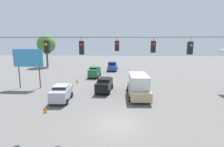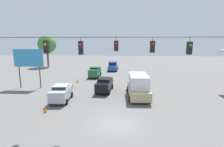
{
  "view_description": "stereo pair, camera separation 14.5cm",
  "coord_description": "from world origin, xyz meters",
  "px_view_note": "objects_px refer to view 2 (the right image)",
  "views": [
    {
      "loc": [
        -0.33,
        13.42,
        6.73
      ],
      "look_at": [
        0.88,
        -9.24,
        2.56
      ],
      "focal_mm": 28.0,
      "sensor_mm": 36.0,
      "label": 1
    },
    {
      "loc": [
        -0.47,
        13.41,
        6.73
      ],
      "look_at": [
        0.88,
        -9.24,
        2.56
      ],
      "focal_mm": 28.0,
      "sensor_mm": 36.0,
      "label": 2
    }
  ],
  "objects_px": {
    "traffic_cone_fourth": "(72,85)",
    "overhead_signal_span": "(115,64)",
    "traffic_cone_nearest": "(45,109)",
    "traffic_cone_fifth": "(77,81)",
    "sedan_silver_parked_shoulder": "(61,93)",
    "roadside_billboard": "(29,60)",
    "pickup_truck_blue_withflow_deep": "(113,66)",
    "sedan_black_withflow_mid": "(104,84)",
    "sedan_green_withflow_far": "(95,72)",
    "box_truck_tan_crossing_near": "(138,86)",
    "tree_horizon_left": "(47,44)",
    "traffic_cone_second": "(57,99)",
    "traffic_cone_third": "(65,92)"
  },
  "relations": [
    {
      "from": "overhead_signal_span",
      "to": "tree_horizon_left",
      "type": "bearing_deg",
      "value": -59.17
    },
    {
      "from": "sedan_green_withflow_far",
      "to": "traffic_cone_fifth",
      "type": "height_order",
      "value": "sedan_green_withflow_far"
    },
    {
      "from": "sedan_silver_parked_shoulder",
      "to": "traffic_cone_fifth",
      "type": "xyz_separation_m",
      "value": [
        0.47,
        -9.0,
        -0.64
      ]
    },
    {
      "from": "sedan_silver_parked_shoulder",
      "to": "roadside_billboard",
      "type": "bearing_deg",
      "value": -39.48
    },
    {
      "from": "traffic_cone_second",
      "to": "traffic_cone_fifth",
      "type": "height_order",
      "value": "same"
    },
    {
      "from": "pickup_truck_blue_withflow_deep",
      "to": "sedan_black_withflow_mid",
      "type": "distance_m",
      "value": 17.72
    },
    {
      "from": "traffic_cone_fourth",
      "to": "overhead_signal_span",
      "type": "bearing_deg",
      "value": 120.47
    },
    {
      "from": "traffic_cone_second",
      "to": "tree_horizon_left",
      "type": "xyz_separation_m",
      "value": [
        12.61,
        -27.22,
        5.67
      ]
    },
    {
      "from": "traffic_cone_nearest",
      "to": "traffic_cone_fifth",
      "type": "height_order",
      "value": "same"
    },
    {
      "from": "traffic_cone_nearest",
      "to": "traffic_cone_fifth",
      "type": "xyz_separation_m",
      "value": [
        0.07,
        -12.44,
        0.0
      ]
    },
    {
      "from": "overhead_signal_span",
      "to": "traffic_cone_fifth",
      "type": "distance_m",
      "value": 16.94
    },
    {
      "from": "roadside_billboard",
      "to": "overhead_signal_span",
      "type": "bearing_deg",
      "value": 139.37
    },
    {
      "from": "overhead_signal_span",
      "to": "box_truck_tan_crossing_near",
      "type": "distance_m",
      "value": 9.05
    },
    {
      "from": "sedan_silver_parked_shoulder",
      "to": "sedan_black_withflow_mid",
      "type": "relative_size",
      "value": 0.87
    },
    {
      "from": "traffic_cone_fourth",
      "to": "sedan_black_withflow_mid",
      "type": "bearing_deg",
      "value": 160.24
    },
    {
      "from": "overhead_signal_span",
      "to": "pickup_truck_blue_withflow_deep",
      "type": "xyz_separation_m",
      "value": [
        1.67,
        -27.64,
        -4.08
      ]
    },
    {
      "from": "box_truck_tan_crossing_near",
      "to": "traffic_cone_third",
      "type": "xyz_separation_m",
      "value": [
        9.42,
        -0.4,
        -1.06
      ]
    },
    {
      "from": "pickup_truck_blue_withflow_deep",
      "to": "roadside_billboard",
      "type": "bearing_deg",
      "value": 55.69
    },
    {
      "from": "box_truck_tan_crossing_near",
      "to": "sedan_green_withflow_far",
      "type": "relative_size",
      "value": 1.55
    },
    {
      "from": "traffic_cone_nearest",
      "to": "traffic_cone_fourth",
      "type": "xyz_separation_m",
      "value": [
        0.08,
        -9.43,
        0.0
      ]
    },
    {
      "from": "traffic_cone_fourth",
      "to": "traffic_cone_fifth",
      "type": "xyz_separation_m",
      "value": [
        -0.01,
        -3.01,
        0.0
      ]
    },
    {
      "from": "traffic_cone_fifth",
      "to": "traffic_cone_nearest",
      "type": "bearing_deg",
      "value": 90.32
    },
    {
      "from": "box_truck_tan_crossing_near",
      "to": "traffic_cone_nearest",
      "type": "distance_m",
      "value": 10.93
    },
    {
      "from": "roadside_billboard",
      "to": "tree_horizon_left",
      "type": "relative_size",
      "value": 0.67
    },
    {
      "from": "overhead_signal_span",
      "to": "pickup_truck_blue_withflow_deep",
      "type": "bearing_deg",
      "value": -86.55
    },
    {
      "from": "sedan_green_withflow_far",
      "to": "traffic_cone_fourth",
      "type": "relative_size",
      "value": 6.88
    },
    {
      "from": "pickup_truck_blue_withflow_deep",
      "to": "roadside_billboard",
      "type": "height_order",
      "value": "roadside_billboard"
    },
    {
      "from": "sedan_black_withflow_mid",
      "to": "traffic_cone_fifth",
      "type": "xyz_separation_m",
      "value": [
        5.02,
        -4.81,
        -0.64
      ]
    },
    {
      "from": "sedan_black_withflow_mid",
      "to": "traffic_cone_fourth",
      "type": "relative_size",
      "value": 7.26
    },
    {
      "from": "traffic_cone_nearest",
      "to": "traffic_cone_third",
      "type": "bearing_deg",
      "value": -89.13
    },
    {
      "from": "sedan_green_withflow_far",
      "to": "tree_horizon_left",
      "type": "distance_m",
      "value": 20.31
    },
    {
      "from": "overhead_signal_span",
      "to": "traffic_cone_fourth",
      "type": "height_order",
      "value": "overhead_signal_span"
    },
    {
      "from": "pickup_truck_blue_withflow_deep",
      "to": "traffic_cone_third",
      "type": "relative_size",
      "value": 8.5
    },
    {
      "from": "overhead_signal_span",
      "to": "sedan_green_withflow_far",
      "type": "distance_m",
      "value": 20.61
    },
    {
      "from": "traffic_cone_third",
      "to": "traffic_cone_fourth",
      "type": "xyz_separation_m",
      "value": [
        -0.01,
        -3.44,
        0.0
      ]
    },
    {
      "from": "sedan_silver_parked_shoulder",
      "to": "tree_horizon_left",
      "type": "distance_m",
      "value": 30.37
    },
    {
      "from": "pickup_truck_blue_withflow_deep",
      "to": "traffic_cone_second",
      "type": "xyz_separation_m",
      "value": [
        5.22,
        22.19,
        -0.65
      ]
    },
    {
      "from": "sedan_silver_parked_shoulder",
      "to": "traffic_cone_third",
      "type": "xyz_separation_m",
      "value": [
        0.49,
        -2.55,
        -0.64
      ]
    },
    {
      "from": "sedan_silver_parked_shoulder",
      "to": "traffic_cone_fifth",
      "type": "relative_size",
      "value": 6.33
    },
    {
      "from": "box_truck_tan_crossing_near",
      "to": "pickup_truck_blue_withflow_deep",
      "type": "distance_m",
      "value": 20.19
    },
    {
      "from": "traffic_cone_fifth",
      "to": "tree_horizon_left",
      "type": "bearing_deg",
      "value": -54.89
    },
    {
      "from": "sedan_silver_parked_shoulder",
      "to": "traffic_cone_fifth",
      "type": "distance_m",
      "value": 9.04
    },
    {
      "from": "traffic_cone_second",
      "to": "roadside_billboard",
      "type": "bearing_deg",
      "value": -43.05
    },
    {
      "from": "sedan_silver_parked_shoulder",
      "to": "sedan_green_withflow_far",
      "type": "height_order",
      "value": "sedan_green_withflow_far"
    },
    {
      "from": "traffic_cone_fourth",
      "to": "box_truck_tan_crossing_near",
      "type": "bearing_deg",
      "value": 157.79
    },
    {
      "from": "sedan_silver_parked_shoulder",
      "to": "traffic_cone_second",
      "type": "xyz_separation_m",
      "value": [
        0.48,
        0.28,
        -0.64
      ]
    },
    {
      "from": "pickup_truck_blue_withflow_deep",
      "to": "traffic_cone_second",
      "type": "height_order",
      "value": "pickup_truck_blue_withflow_deep"
    },
    {
      "from": "traffic_cone_third",
      "to": "roadside_billboard",
      "type": "relative_size",
      "value": 0.11
    },
    {
      "from": "overhead_signal_span",
      "to": "traffic_cone_fourth",
      "type": "relative_size",
      "value": 32.2
    },
    {
      "from": "sedan_silver_parked_shoulder",
      "to": "sedan_black_withflow_mid",
      "type": "bearing_deg",
      "value": -137.33
    }
  ]
}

